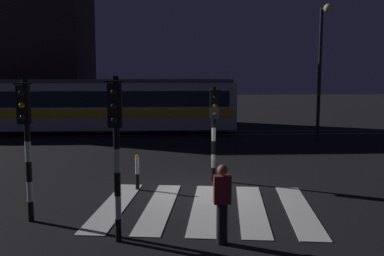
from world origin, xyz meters
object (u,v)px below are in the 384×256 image
Objects in this scene: traffic_light_kerb_mid_left at (116,134)px; street_lamp_trackside_right at (322,56)px; bollard_island_edge at (137,172)px; traffic_light_median_centre at (214,120)px; traffic_light_corner_near_left at (26,129)px; tram at (86,105)px; pedestrian_waiting_at_kerb at (222,204)px.

street_lamp_trackside_right reaches higher than traffic_light_kerb_mid_left.
traffic_light_kerb_mid_left reaches higher than bollard_island_edge.
traffic_light_corner_near_left reaches higher than traffic_light_median_centre.
bollard_island_edge is (-2.48, -0.95, -1.52)m from traffic_light_median_centre.
street_lamp_trackside_right is (6.49, 8.33, 2.39)m from traffic_light_median_centre.
traffic_light_median_centre is 10.83m from street_lamp_trackside_right.
tram is 13.29m from bollard_island_edge.
traffic_light_median_centre is 0.18× the size of tram.
bollard_island_edge is (3.86, -12.66, -1.19)m from tram.
tram is (-3.74, 16.96, -0.59)m from traffic_light_kerb_mid_left.
street_lamp_trackside_right reaches higher than traffic_light_corner_near_left.
tram reaches higher than pedestrian_waiting_at_kerb.
pedestrian_waiting_at_kerb is at bearing -70.83° from tram.
traffic_light_corner_near_left is 0.20× the size of tram.
traffic_light_kerb_mid_left is 2.69m from traffic_light_corner_near_left.
street_lamp_trackside_right is 13.55m from tram.
traffic_light_median_centre is 0.91× the size of traffic_light_corner_near_left.
traffic_light_kerb_mid_left is 16.47m from street_lamp_trackside_right.
traffic_light_median_centre reaches higher than pedestrian_waiting_at_kerb.
traffic_light_kerb_mid_left reaches higher than traffic_light_median_centre.
bollard_island_edge is (-8.97, -9.27, -3.92)m from street_lamp_trackside_right.
street_lamp_trackside_right is (11.37, 12.14, 2.19)m from traffic_light_corner_near_left.
tram is at bearing 165.20° from street_lamp_trackside_right.
traffic_light_median_centre is 0.45× the size of street_lamp_trackside_right.
traffic_light_median_centre is at bearing 63.62° from traffic_light_kerb_mid_left.
street_lamp_trackside_right reaches higher than traffic_light_median_centre.
traffic_light_kerb_mid_left is 17.37m from tram.
traffic_light_corner_near_left is at bearing -141.99° from traffic_light_median_centre.
pedestrian_waiting_at_kerb is at bearing -19.39° from traffic_light_corner_near_left.
traffic_light_median_centre is 13.33m from tram.
tram is at bearing 109.17° from pedestrian_waiting_at_kerb.
bollard_island_edge is at bearing 88.41° from traffic_light_kerb_mid_left.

